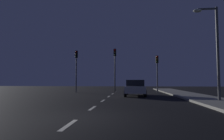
# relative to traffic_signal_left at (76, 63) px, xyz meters

# --- Properties ---
(ground_plane) EXTENTS (80.00, 80.00, 0.00)m
(ground_plane) POSITION_rel_traffic_signal_left_xyz_m (4.86, -9.29, -3.69)
(ground_plane) COLOR black
(sidewalk_curb_right) EXTENTS (3.00, 40.00, 0.15)m
(sidewalk_curb_right) POSITION_rel_traffic_signal_left_xyz_m (12.36, -9.29, -3.61)
(sidewalk_curb_right) COLOR gray
(sidewalk_curb_right) RESTS_ON ground_plane
(lane_stripe_nearest) EXTENTS (0.16, 1.60, 0.01)m
(lane_stripe_nearest) POSITION_rel_traffic_signal_left_xyz_m (4.86, -17.49, -3.69)
(lane_stripe_nearest) COLOR silver
(lane_stripe_nearest) RESTS_ON ground_plane
(lane_stripe_second) EXTENTS (0.16, 1.60, 0.01)m
(lane_stripe_second) POSITION_rel_traffic_signal_left_xyz_m (4.86, -13.69, -3.69)
(lane_stripe_second) COLOR silver
(lane_stripe_second) RESTS_ON ground_plane
(lane_stripe_third) EXTENTS (0.16, 1.60, 0.01)m
(lane_stripe_third) POSITION_rel_traffic_signal_left_xyz_m (4.86, -9.89, -3.69)
(lane_stripe_third) COLOR silver
(lane_stripe_third) RESTS_ON ground_plane
(lane_stripe_fourth) EXTENTS (0.16, 1.60, 0.01)m
(lane_stripe_fourth) POSITION_rel_traffic_signal_left_xyz_m (4.86, -6.09, -3.69)
(lane_stripe_fourth) COLOR silver
(lane_stripe_fourth) RESTS_ON ground_plane
(lane_stripe_fifth) EXTENTS (0.16, 1.60, 0.01)m
(lane_stripe_fifth) POSITION_rel_traffic_signal_left_xyz_m (4.86, -2.29, -3.69)
(lane_stripe_fifth) COLOR silver
(lane_stripe_fifth) RESTS_ON ground_plane
(lane_stripe_sixth) EXTENTS (0.16, 1.60, 0.01)m
(lane_stripe_sixth) POSITION_rel_traffic_signal_left_xyz_m (4.86, 1.51, -3.69)
(lane_stripe_sixth) COLOR silver
(lane_stripe_sixth) RESTS_ON ground_plane
(traffic_signal_left) EXTENTS (0.32, 0.38, 5.30)m
(traffic_signal_left) POSITION_rel_traffic_signal_left_xyz_m (0.00, 0.00, 0.00)
(traffic_signal_left) COLOR #4C4C51
(traffic_signal_left) RESTS_ON ground_plane
(traffic_signal_center) EXTENTS (0.32, 0.38, 5.47)m
(traffic_signal_center) POSITION_rel_traffic_signal_left_xyz_m (4.93, 0.00, 0.10)
(traffic_signal_center) COLOR #2D2D30
(traffic_signal_center) RESTS_ON ground_plane
(traffic_signal_right) EXTENTS (0.32, 0.38, 4.53)m
(traffic_signal_right) POSITION_rel_traffic_signal_left_xyz_m (10.12, -0.00, -0.49)
(traffic_signal_right) COLOR #4C4C51
(traffic_signal_right) RESTS_ON ground_plane
(car_stopped_ahead) EXTENTS (2.11, 4.25, 1.52)m
(car_stopped_ahead) POSITION_rel_traffic_signal_left_xyz_m (7.31, -5.06, -2.92)
(car_stopped_ahead) COLOR silver
(car_stopped_ahead) RESTS_ON ground_plane
(street_lamp_right) EXTENTS (1.60, 0.36, 6.41)m
(street_lamp_right) POSITION_rel_traffic_signal_left_xyz_m (12.41, -10.27, 0.20)
(street_lamp_right) COLOR #4C4C51
(street_lamp_right) RESTS_ON ground_plane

